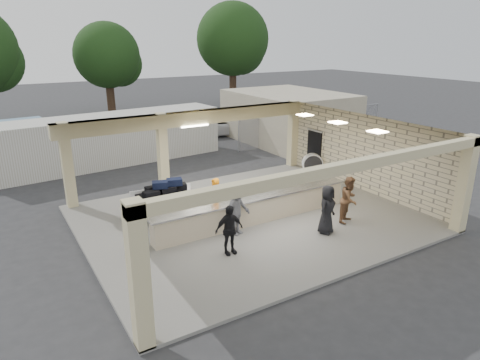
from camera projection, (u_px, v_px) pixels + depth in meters
ground at (248, 220)px, 16.36m from camera, size 120.00×120.00×0.00m
pavilion at (244, 181)px, 16.58m from camera, size 12.01×10.00×3.55m
baggage_counter at (256, 210)px, 15.77m from camera, size 8.20×0.58×0.98m
luggage_cart at (165, 197)px, 16.22m from camera, size 2.60×1.78×1.43m
drum_fan at (312, 164)px, 21.10m from camera, size 1.04×0.78×1.12m
baggage_handler at (215, 200)px, 15.68m from camera, size 0.40×0.65×1.70m
passenger_a at (349, 199)px, 15.71m from camera, size 0.93×0.69×1.75m
passenger_b at (229, 230)px, 13.36m from camera, size 0.96×0.37×1.63m
passenger_c at (238, 210)px, 14.64m from camera, size 1.27×0.83×1.86m
passenger_d at (327, 209)px, 14.81m from camera, size 0.92×0.66×1.74m
car_white_a at (219, 125)px, 30.46m from camera, size 5.05×2.97×1.36m
car_white_b at (260, 119)px, 32.94m from camera, size 4.28×1.97×1.31m
car_dark at (208, 121)px, 31.44m from camera, size 5.10×2.84×1.61m
container_white at (111, 139)px, 23.41m from camera, size 12.52×3.55×2.68m
fence at (315, 125)px, 28.75m from camera, size 12.06×0.06×2.03m
tree_mid at (110, 58)px, 37.13m from camera, size 6.00×5.60×8.00m
tree_right at (235, 42)px, 41.85m from camera, size 7.20×7.00×10.00m
adjacent_building at (288, 117)px, 28.64m from camera, size 6.00×8.00×3.20m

